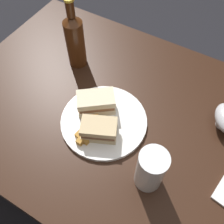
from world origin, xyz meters
name	(u,v)px	position (x,y,z in m)	size (l,w,h in m)	color
ground_plane	(116,182)	(0.00, 0.00, 0.00)	(6.00, 6.00, 0.00)	black
dining_table	(118,157)	(0.00, 0.00, 0.39)	(1.21, 0.83, 0.78)	black
plate	(104,121)	(0.03, 0.06, 0.78)	(0.29, 0.29, 0.01)	white
sandwich_half_left	(96,103)	(0.07, 0.03, 0.82)	(0.14, 0.13, 0.06)	beige
sandwich_half_right	(99,129)	(0.01, 0.11, 0.82)	(0.13, 0.11, 0.06)	#CCB284
potato_wedge_front	(83,137)	(0.05, 0.15, 0.80)	(0.05, 0.02, 0.02)	#B77F33
potato_wedge_middle	(83,137)	(0.05, 0.15, 0.80)	(0.05, 0.02, 0.02)	#B77F33
potato_wedge_back	(91,125)	(0.05, 0.11, 0.80)	(0.05, 0.02, 0.02)	gold
potato_wedge_left_edge	(86,135)	(0.04, 0.14, 0.80)	(0.06, 0.02, 0.02)	#AD702D
potato_wedge_right_edge	(95,112)	(0.07, 0.05, 0.80)	(0.05, 0.02, 0.02)	#B77F33
pint_glass	(150,171)	(-0.18, 0.17, 0.84)	(0.08, 0.08, 0.15)	white
cider_bottle	(75,40)	(0.26, -0.12, 0.89)	(0.07, 0.07, 0.27)	#47230F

